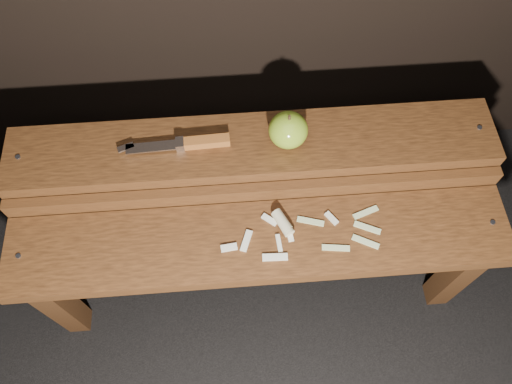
{
  "coord_description": "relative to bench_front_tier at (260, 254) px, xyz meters",
  "views": [
    {
      "loc": [
        -0.04,
        -0.5,
        1.51
      ],
      "look_at": [
        0.0,
        0.06,
        0.45
      ],
      "focal_mm": 35.0,
      "sensor_mm": 36.0,
      "label": 1
    }
  ],
  "objects": [
    {
      "name": "bench_rear_tier",
      "position": [
        0.0,
        0.23,
        0.06
      ],
      "size": [
        1.2,
        0.21,
        0.5
      ],
      "color": "#391F0E",
      "rests_on": "ground"
    },
    {
      "name": "apple_scraps",
      "position": [
        0.07,
        0.03,
        0.08
      ],
      "size": [
        0.39,
        0.13,
        0.03
      ],
      "color": "beige",
      "rests_on": "bench_front_tier"
    },
    {
      "name": "bench_front_tier",
      "position": [
        0.0,
        0.0,
        0.0
      ],
      "size": [
        1.2,
        0.2,
        0.42
      ],
      "color": "#391F0E",
      "rests_on": "ground"
    },
    {
      "name": "knife",
      "position": [
        -0.14,
        0.23,
        0.16
      ],
      "size": [
        0.27,
        0.04,
        0.02
      ],
      "color": "#975221",
      "rests_on": "bench_rear_tier"
    },
    {
      "name": "apple",
      "position": [
        0.08,
        0.23,
        0.19
      ],
      "size": [
        0.09,
        0.09,
        0.1
      ],
      "color": "olive",
      "rests_on": "bench_rear_tier"
    },
    {
      "name": "ground",
      "position": [
        0.0,
        0.06,
        -0.35
      ],
      "size": [
        60.0,
        60.0,
        0.0
      ],
      "primitive_type": "plane",
      "color": "black"
    }
  ]
}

